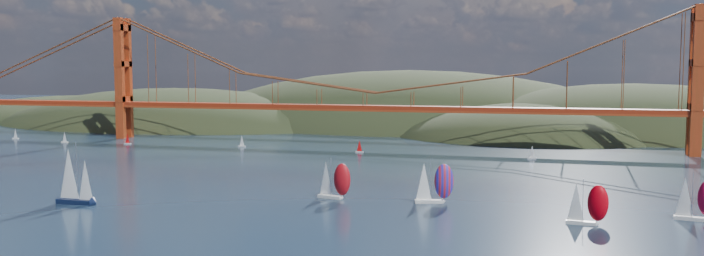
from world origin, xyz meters
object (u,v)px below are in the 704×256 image
(sloop_navy, at_px, (74,177))
(racer_0, at_px, (334,179))
(racer_1, at_px, (586,203))
(racer_rwb, at_px, (433,182))
(racer_2, at_px, (696,198))

(sloop_navy, xyz_separation_m, racer_0, (57.20, 22.89, -1.68))
(racer_1, relative_size, racer_rwb, 0.89)
(racer_0, bearing_deg, racer_rwb, 14.29)
(racer_2, distance_m, racer_rwb, 56.32)
(sloop_navy, height_order, racer_0, sloop_navy)
(racer_0, xyz_separation_m, racer_rwb, (24.51, 1.18, 0.27))
(sloop_navy, height_order, racer_2, sloop_navy)
(racer_1, distance_m, racer_rwb, 36.60)
(racer_0, bearing_deg, racer_2, 9.74)
(racer_0, height_order, racer_2, racer_2)
(sloop_navy, xyz_separation_m, racer_2, (137.91, 20.36, -1.65))
(sloop_navy, distance_m, racer_1, 115.91)
(racer_0, height_order, racer_1, racer_0)
(sloop_navy, bearing_deg, racer_0, 21.63)
(sloop_navy, relative_size, racer_0, 1.45)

